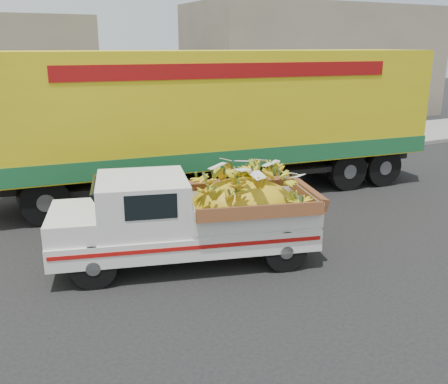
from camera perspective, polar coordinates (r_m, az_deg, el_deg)
name	(u,v)px	position (r m, az deg, el deg)	size (l,w,h in m)	color
ground	(216,271)	(9.14, -0.95, -9.01)	(100.00, 100.00, 0.00)	black
curb	(114,179)	(15.28, -12.41, 1.44)	(60.00, 0.25, 0.15)	gray
sidewalk	(98,165)	(17.27, -14.22, 3.02)	(60.00, 4.00, 0.14)	gray
building_right	(315,62)	(29.25, 10.41, 14.36)	(14.00, 6.00, 6.00)	gray
pickup_truck	(204,215)	(9.27, -2.29, -2.66)	(5.05, 2.93, 1.67)	black
semi_trailer	(218,116)	(13.38, -0.65, 8.68)	(12.04, 3.74, 3.80)	black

